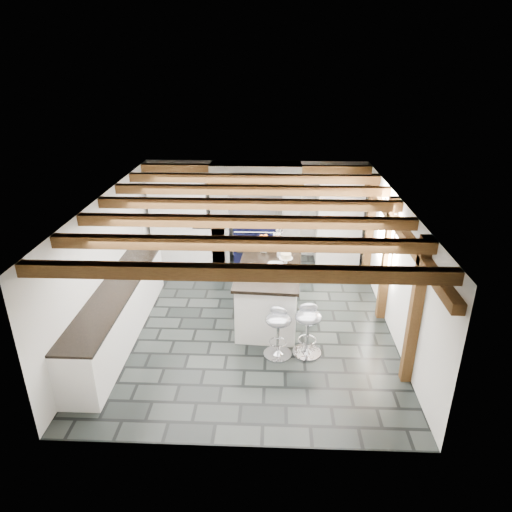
{
  "coord_description": "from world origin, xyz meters",
  "views": [
    {
      "loc": [
        0.41,
        -7.22,
        4.45
      ],
      "look_at": [
        0.1,
        0.4,
        1.1
      ],
      "focal_mm": 32.0,
      "sensor_mm": 36.0,
      "label": 1
    }
  ],
  "objects_px": {
    "kitchen_island": "(270,290)",
    "bar_stool_far": "(278,327)",
    "bar_stool_near": "(308,324)",
    "range_cooker": "(256,242)"
  },
  "relations": [
    {
      "from": "bar_stool_far",
      "to": "bar_stool_near",
      "type": "bearing_deg",
      "value": 27.63
    },
    {
      "from": "range_cooker",
      "to": "kitchen_island",
      "type": "xyz_separation_m",
      "value": [
        0.36,
        -2.51,
        0.06
      ]
    },
    {
      "from": "range_cooker",
      "to": "kitchen_island",
      "type": "distance_m",
      "value": 2.53
    },
    {
      "from": "bar_stool_far",
      "to": "kitchen_island",
      "type": "bearing_deg",
      "value": 116.86
    },
    {
      "from": "range_cooker",
      "to": "bar_stool_near",
      "type": "distance_m",
      "value": 3.81
    },
    {
      "from": "range_cooker",
      "to": "bar_stool_far",
      "type": "relative_size",
      "value": 1.18
    },
    {
      "from": "kitchen_island",
      "to": "bar_stool_far",
      "type": "height_order",
      "value": "kitchen_island"
    },
    {
      "from": "bar_stool_far",
      "to": "range_cooker",
      "type": "bearing_deg",
      "value": 117.43
    },
    {
      "from": "bar_stool_near",
      "to": "kitchen_island",
      "type": "bearing_deg",
      "value": 114.93
    },
    {
      "from": "kitchen_island",
      "to": "bar_stool_far",
      "type": "distance_m",
      "value": 1.25
    }
  ]
}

